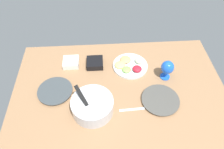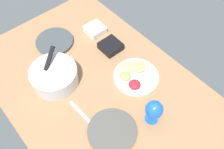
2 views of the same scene
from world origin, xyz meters
The scene contains 9 objects.
ground_plane centered at (0.00, 0.00, -2.00)cm, with size 160.00×104.00×4.00cm, color #99704C.
dinner_plate_left centered at (-28.36, 12.67, 1.05)cm, with size 27.21×27.21×2.01cm.
dinner_plate_right centered at (47.88, -0.04, 1.25)cm, with size 25.92×25.92×2.41cm.
mixing_bowl centered at (20.00, 17.33, 5.98)cm, with size 28.66×28.66×18.29cm.
fruit_platter centered at (-10.66, -22.42, 1.81)cm, with size 28.51×28.51×5.32cm.
hurricane_glass_blue centered at (-36.86, -9.48, 10.43)cm, with size 9.75×9.75×16.48cm.
square_bowl_black centered at (18.08, -26.14, 2.78)cm, with size 13.30×13.30×5.00cm.
square_bowl_white centered at (37.81, -28.27, 2.60)cm, with size 12.70×12.70×4.67cm.
fork_by_left_plate centered at (-7.20, 18.62, 0.30)cm, with size 18.00×1.80×0.60cm, color silver.
Camera 2 is at (-66.56, 45.68, 126.36)cm, focal length 38.82 mm.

